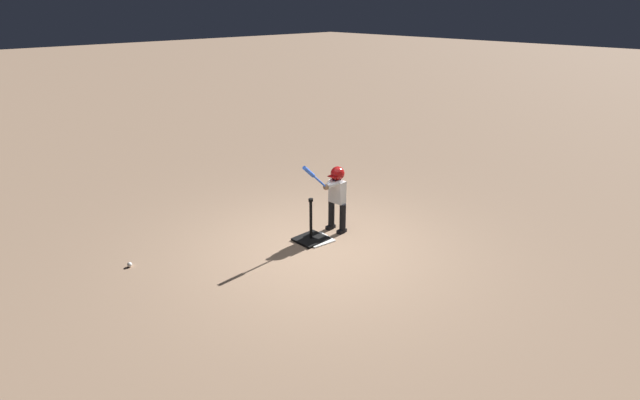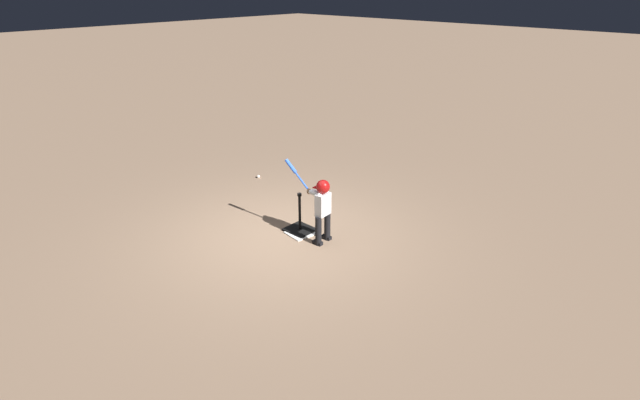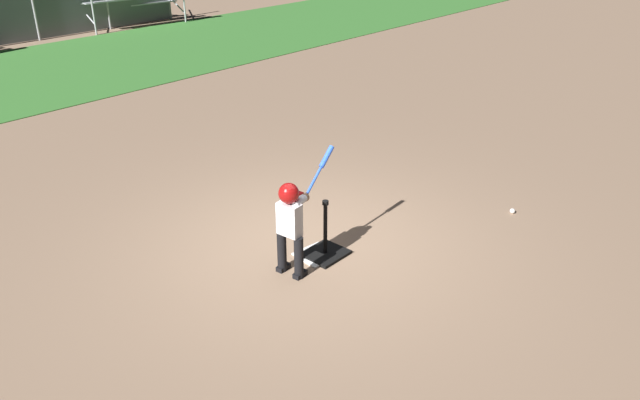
{
  "view_description": "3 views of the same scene",
  "coord_description": "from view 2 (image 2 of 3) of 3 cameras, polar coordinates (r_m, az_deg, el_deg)",
  "views": [
    {
      "loc": [
        4.95,
        5.18,
        3.7
      ],
      "look_at": [
        -0.33,
        -0.35,
        0.67
      ],
      "focal_mm": 28.0,
      "sensor_mm": 36.0,
      "label": 1
    },
    {
      "loc": [
        -5.92,
        5.33,
        4.22
      ],
      "look_at": [
        -0.52,
        -0.46,
        0.7
      ],
      "focal_mm": 28.0,
      "sensor_mm": 36.0,
      "label": 2
    },
    {
      "loc": [
        -5.13,
        -4.7,
        3.99
      ],
      "look_at": [
        -0.4,
        -0.51,
        0.91
      ],
      "focal_mm": 35.0,
      "sensor_mm": 36.0,
      "label": 3
    }
  ],
  "objects": [
    {
      "name": "ground_plane",
      "position": [
        9.02,
        -4.43,
        -4.03
      ],
      "size": [
        90.0,
        90.0,
        0.0
      ],
      "primitive_type": "plane",
      "color": "#93755B"
    },
    {
      "name": "home_plate",
      "position": [
        9.05,
        -2.26,
        -3.8
      ],
      "size": [
        0.49,
        0.49,
        0.02
      ],
      "primitive_type": "cube",
      "rotation": [
        0.0,
        0.0,
        -0.12
      ],
      "color": "white",
      "rests_on": "ground_plane"
    },
    {
      "name": "batting_tee",
      "position": [
        9.11,
        -2.3,
        -3.05
      ],
      "size": [
        0.5,
        0.45,
        0.75
      ],
      "color": "black",
      "rests_on": "ground_plane"
    },
    {
      "name": "batter_child",
      "position": [
        8.46,
        0.15,
        -0.3
      ],
      "size": [
        0.95,
        0.37,
        1.37
      ],
      "color": "black",
      "rests_on": "ground_plane"
    },
    {
      "name": "baseball",
      "position": [
        11.64,
        -7.06,
        2.69
      ],
      "size": [
        0.07,
        0.07,
        0.07
      ],
      "primitive_type": "sphere",
      "color": "white",
      "rests_on": "ground_plane"
    }
  ]
}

